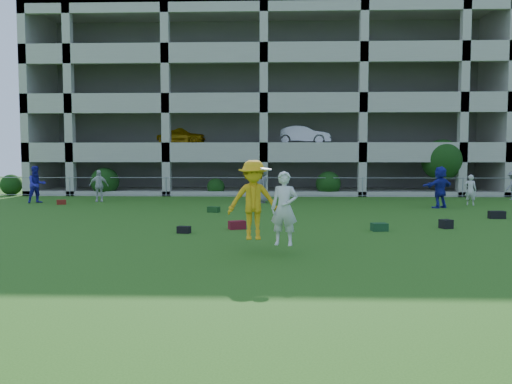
{
  "coord_description": "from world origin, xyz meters",
  "views": [
    {
      "loc": [
        0.54,
        -11.36,
        2.4
      ],
      "look_at": [
        0.07,
        3.0,
        1.4
      ],
      "focal_mm": 35.0,
      "sensor_mm": 36.0,
      "label": 1
    }
  ],
  "objects_px": {
    "crate_d": "(446,224)",
    "parking_garage": "(266,111)",
    "bystander_d": "(440,187)",
    "bystander_c": "(262,185)",
    "frisbee_contest": "(260,202)",
    "bystander_e": "(470,190)",
    "bystander_a": "(37,185)",
    "bystander_f": "(512,186)",
    "bystander_b": "(99,186)"
  },
  "relations": [
    {
      "from": "crate_d",
      "to": "parking_garage",
      "type": "bearing_deg",
      "value": 106.19
    },
    {
      "from": "bystander_d",
      "to": "bystander_e",
      "type": "height_order",
      "value": "bystander_d"
    },
    {
      "from": "bystander_e",
      "to": "crate_d",
      "type": "xyz_separation_m",
      "value": [
        -4.03,
        -8.26,
        -0.62
      ]
    },
    {
      "from": "bystander_c",
      "to": "bystander_b",
      "type": "bearing_deg",
      "value": -102.45
    },
    {
      "from": "bystander_e",
      "to": "bystander_d",
      "type": "bearing_deg",
      "value": 60.45
    },
    {
      "from": "bystander_b",
      "to": "bystander_d",
      "type": "height_order",
      "value": "bystander_d"
    },
    {
      "from": "bystander_d",
      "to": "frisbee_contest",
      "type": "distance_m",
      "value": 14.12
    },
    {
      "from": "frisbee_contest",
      "to": "bystander_c",
      "type": "bearing_deg",
      "value": 90.9
    },
    {
      "from": "bystander_c",
      "to": "bystander_f",
      "type": "distance_m",
      "value": 14.2
    },
    {
      "from": "bystander_b",
      "to": "parking_garage",
      "type": "xyz_separation_m",
      "value": [
        8.85,
        12.47,
        5.16
      ]
    },
    {
      "from": "bystander_c",
      "to": "bystander_f",
      "type": "bearing_deg",
      "value": 89.07
    },
    {
      "from": "bystander_a",
      "to": "bystander_f",
      "type": "height_order",
      "value": "bystander_a"
    },
    {
      "from": "bystander_c",
      "to": "frisbee_contest",
      "type": "height_order",
      "value": "frisbee_contest"
    },
    {
      "from": "bystander_f",
      "to": "parking_garage",
      "type": "distance_m",
      "value": 18.37
    },
    {
      "from": "parking_garage",
      "to": "crate_d",
      "type": "bearing_deg",
      "value": -73.81
    },
    {
      "from": "crate_d",
      "to": "bystander_c",
      "type": "bearing_deg",
      "value": 124.67
    },
    {
      "from": "bystander_b",
      "to": "crate_d",
      "type": "xyz_separation_m",
      "value": [
        15.27,
        -9.65,
        -0.71
      ]
    },
    {
      "from": "bystander_f",
      "to": "bystander_c",
      "type": "bearing_deg",
      "value": -24.1
    },
    {
      "from": "bystander_f",
      "to": "parking_garage",
      "type": "bearing_deg",
      "value": -70.25
    },
    {
      "from": "bystander_c",
      "to": "crate_d",
      "type": "relative_size",
      "value": 5.44
    },
    {
      "from": "bystander_d",
      "to": "parking_garage",
      "type": "height_order",
      "value": "parking_garage"
    },
    {
      "from": "bystander_a",
      "to": "parking_garage",
      "type": "xyz_separation_m",
      "value": [
        11.85,
        13.33,
        5.04
      ]
    },
    {
      "from": "bystander_e",
      "to": "crate_d",
      "type": "distance_m",
      "value": 9.21
    },
    {
      "from": "bystander_c",
      "to": "bystander_d",
      "type": "relative_size",
      "value": 0.96
    },
    {
      "from": "bystander_e",
      "to": "parking_garage",
      "type": "distance_m",
      "value": 18.13
    },
    {
      "from": "bystander_b",
      "to": "parking_garage",
      "type": "bearing_deg",
      "value": 41.4
    },
    {
      "from": "bystander_a",
      "to": "parking_garage",
      "type": "distance_m",
      "value": 18.53
    },
    {
      "from": "crate_d",
      "to": "frisbee_contest",
      "type": "height_order",
      "value": "frisbee_contest"
    },
    {
      "from": "bystander_e",
      "to": "bystander_f",
      "type": "height_order",
      "value": "bystander_f"
    },
    {
      "from": "bystander_e",
      "to": "bystander_f",
      "type": "distance_m",
      "value": 4.83
    },
    {
      "from": "bystander_c",
      "to": "parking_garage",
      "type": "xyz_separation_m",
      "value": [
        -0.02,
        12.86,
        5.06
      ]
    },
    {
      "from": "bystander_e",
      "to": "bystander_f",
      "type": "xyz_separation_m",
      "value": [
        3.6,
        3.23,
        0.04
      ]
    },
    {
      "from": "frisbee_contest",
      "to": "bystander_f",
      "type": "bearing_deg",
      "value": 49.19
    },
    {
      "from": "bystander_d",
      "to": "parking_garage",
      "type": "relative_size",
      "value": 0.07
    },
    {
      "from": "bystander_a",
      "to": "bystander_c",
      "type": "bearing_deg",
      "value": -41.71
    },
    {
      "from": "frisbee_contest",
      "to": "bystander_a",
      "type": "bearing_deg",
      "value": 132.27
    },
    {
      "from": "bystander_e",
      "to": "frisbee_contest",
      "type": "height_order",
      "value": "frisbee_contest"
    },
    {
      "from": "bystander_c",
      "to": "bystander_d",
      "type": "xyz_separation_m",
      "value": [
        8.48,
        -2.33,
        0.04
      ]
    },
    {
      "from": "bystander_e",
      "to": "bystander_f",
      "type": "relative_size",
      "value": 0.95
    },
    {
      "from": "bystander_d",
      "to": "frisbee_contest",
      "type": "height_order",
      "value": "frisbee_contest"
    },
    {
      "from": "bystander_c",
      "to": "bystander_e",
      "type": "bearing_deg",
      "value": 74.55
    },
    {
      "from": "bystander_b",
      "to": "frisbee_contest",
      "type": "distance_m",
      "value": 16.82
    },
    {
      "from": "bystander_a",
      "to": "bystander_e",
      "type": "distance_m",
      "value": 22.3
    },
    {
      "from": "bystander_f",
      "to": "crate_d",
      "type": "height_order",
      "value": "bystander_f"
    },
    {
      "from": "bystander_a",
      "to": "bystander_e",
      "type": "height_order",
      "value": "bystander_a"
    },
    {
      "from": "bystander_c",
      "to": "bystander_d",
      "type": "height_order",
      "value": "bystander_d"
    },
    {
      "from": "crate_d",
      "to": "frisbee_contest",
      "type": "distance_m",
      "value": 7.74
    },
    {
      "from": "frisbee_contest",
      "to": "parking_garage",
      "type": "relative_size",
      "value": 0.07
    },
    {
      "from": "bystander_e",
      "to": "bystander_c",
      "type": "bearing_deg",
      "value": 20.85
    },
    {
      "from": "bystander_b",
      "to": "bystander_d",
      "type": "relative_size",
      "value": 0.87
    }
  ]
}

